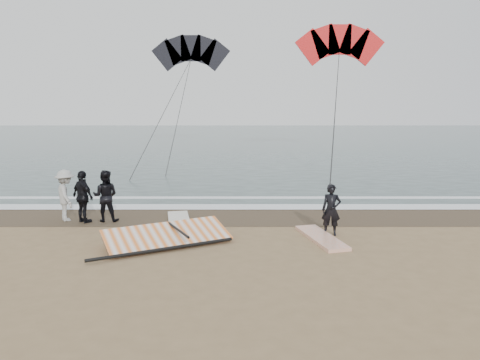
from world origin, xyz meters
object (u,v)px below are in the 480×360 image
object	(u,v)px
board_white	(321,238)
sail_rig	(166,236)
man_main	(331,210)
board_cream	(179,222)

from	to	relation	value
board_white	sail_rig	xyz separation A→B (m)	(-4.64, -0.34, 0.14)
board_white	man_main	bearing A→B (deg)	36.99
man_main	sail_rig	distance (m)	5.11
board_cream	sail_rig	size ratio (longest dim) A/B	0.69
board_white	sail_rig	size ratio (longest dim) A/B	0.66
board_cream	sail_rig	xyz separation A→B (m)	(-0.11, -2.15, 0.14)
man_main	board_white	xyz separation A→B (m)	(-0.37, -0.46, -0.75)
man_main	board_white	distance (m)	0.96
board_white	sail_rig	distance (m)	4.65
man_main	board_cream	size ratio (longest dim) A/B	0.60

